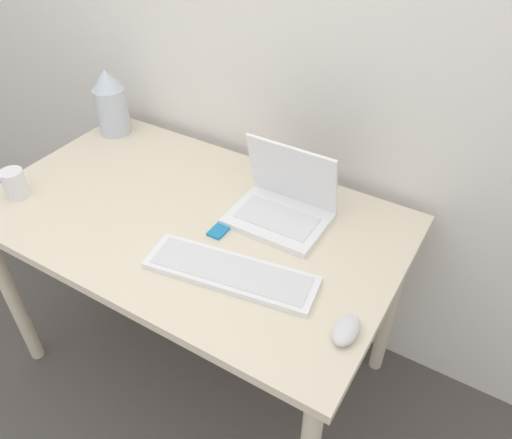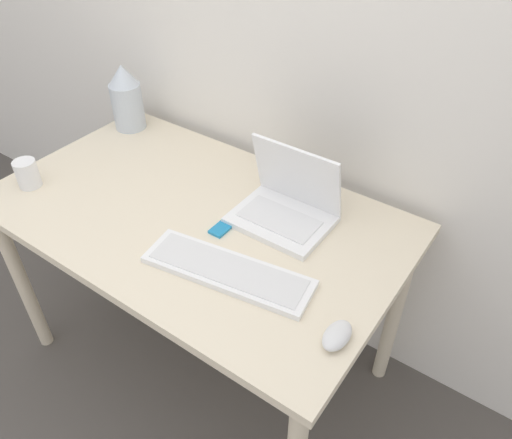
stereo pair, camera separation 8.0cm
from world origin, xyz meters
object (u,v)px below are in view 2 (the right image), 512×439
at_px(mouse, 337,335).
at_px(vase, 126,98).
at_px(mug, 27,174).
at_px(mp3_player, 220,229).
at_px(keyboard, 228,271).
at_px(laptop, 287,204).

relative_size(mouse, vase, 0.40).
bearing_deg(mouse, mug, -178.51).
relative_size(mouse, mug, 1.07).
height_order(mp3_player, mug, mug).
height_order(keyboard, vase, vase).
relative_size(vase, mug, 2.71).
height_order(keyboard, mp3_player, keyboard).
xyz_separation_m(vase, mp3_player, (0.68, -0.29, -0.12)).
bearing_deg(laptop, mug, -156.13).
relative_size(laptop, keyboard, 0.59).
distance_m(laptop, vase, 0.83).
bearing_deg(laptop, vase, 171.10).
height_order(laptop, mug, laptop).
height_order(laptop, mouse, laptop).
distance_m(keyboard, vase, 0.92).
relative_size(laptop, mouse, 2.89).
height_order(mouse, mug, mug).
height_order(vase, mp3_player, vase).
xyz_separation_m(laptop, mp3_player, (-0.13, -0.17, -0.05)).
relative_size(laptop, mp3_player, 4.63).
bearing_deg(mp3_player, laptop, 52.50).
bearing_deg(mp3_player, keyboard, -45.11).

